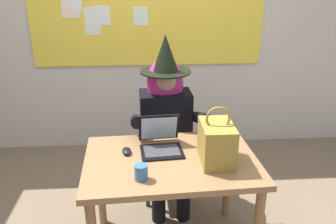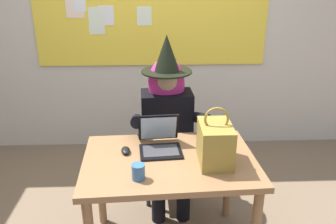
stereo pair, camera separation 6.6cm
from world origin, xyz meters
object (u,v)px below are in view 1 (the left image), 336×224
object	(u,v)px
desk_main	(171,172)
computer_mouse	(127,151)
person_costumed	(166,115)
handbag	(217,142)
chair_at_desk	(165,140)
laptop	(161,142)
coffee_mug	(141,172)

from	to	relation	value
desk_main	computer_mouse	size ratio (longest dim) A/B	11.21
person_costumed	handbag	xyz separation A→B (m)	(0.28, -0.68, 0.08)
chair_at_desk	person_costumed	xyz separation A→B (m)	(0.00, -0.12, 0.29)
chair_at_desk	computer_mouse	distance (m)	0.76
person_costumed	laptop	distance (m)	0.49
desk_main	handbag	distance (m)	0.38
chair_at_desk	coffee_mug	size ratio (longest dim) A/B	9.43
person_costumed	desk_main	bearing A→B (deg)	-3.85
chair_at_desk	coffee_mug	distance (m)	1.04
laptop	computer_mouse	world-z (taller)	laptop
handbag	chair_at_desk	bearing A→B (deg)	109.29
handbag	coffee_mug	bearing A→B (deg)	-159.33
handbag	person_costumed	bearing A→B (deg)	112.11
desk_main	handbag	xyz separation A→B (m)	(0.29, -0.05, 0.24)
coffee_mug	handbag	bearing A→B (deg)	20.67
computer_mouse	coffee_mug	bearing A→B (deg)	-81.62
laptop	coffee_mug	size ratio (longest dim) A/B	3.44
chair_at_desk	coffee_mug	bearing A→B (deg)	-12.71
desk_main	computer_mouse	xyz separation A→B (m)	(-0.29, 0.09, 0.12)
person_costumed	laptop	xyz separation A→B (m)	(-0.07, -0.48, 0.00)
person_costumed	coffee_mug	xyz separation A→B (m)	(-0.20, -0.86, -0.00)
chair_at_desk	laptop	bearing A→B (deg)	-7.48
computer_mouse	coffee_mug	size ratio (longest dim) A/B	1.09
desk_main	coffee_mug	xyz separation A→B (m)	(-0.19, -0.23, 0.15)
person_costumed	coffee_mug	bearing A→B (deg)	-16.21
desk_main	person_costumed	size ratio (longest dim) A/B	0.81
chair_at_desk	person_costumed	world-z (taller)	person_costumed
coffee_mug	computer_mouse	bearing A→B (deg)	106.95
laptop	handbag	distance (m)	0.41
laptop	coffee_mug	xyz separation A→B (m)	(-0.13, -0.38, -0.00)
handbag	coffee_mug	size ratio (longest dim) A/B	3.98
computer_mouse	coffee_mug	world-z (taller)	coffee_mug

